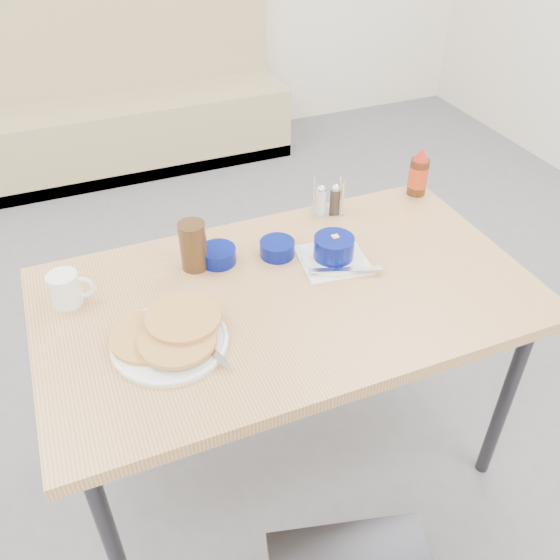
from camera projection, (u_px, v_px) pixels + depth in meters
name	position (u px, v px, depth m)	size (l,w,h in m)	color
ground	(315.00, 511.00, 1.97)	(6.00, 6.00, 0.00)	slate
booth_bench	(134.00, 109.00, 3.78)	(1.90, 0.56, 1.22)	tan
dining_table	(288.00, 308.00, 1.72)	(1.40, 0.80, 0.76)	tan
pancake_plate	(170.00, 337.00, 1.51)	(0.30, 0.30, 0.05)	white
coffee_mug	(67.00, 289.00, 1.62)	(0.12, 0.08, 0.09)	white
grits_setting	(334.00, 251.00, 1.78)	(0.22, 0.23, 0.08)	white
creamer_bowl	(218.00, 255.00, 1.78)	(0.11, 0.11, 0.05)	#040F65
butter_bowl	(277.00, 248.00, 1.81)	(0.11, 0.11, 0.05)	#040F65
amber_tumbler	(193.00, 246.00, 1.73)	(0.08, 0.08, 0.15)	#3F2814
condiment_caddy	(328.00, 201.00, 1.99)	(0.12, 0.08, 0.13)	silver
syrup_bottle	(419.00, 174.00, 2.08)	(0.07, 0.07, 0.18)	#47230F
sugar_wrapper	(180.00, 337.00, 1.54)	(0.04, 0.02, 0.00)	#D54765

